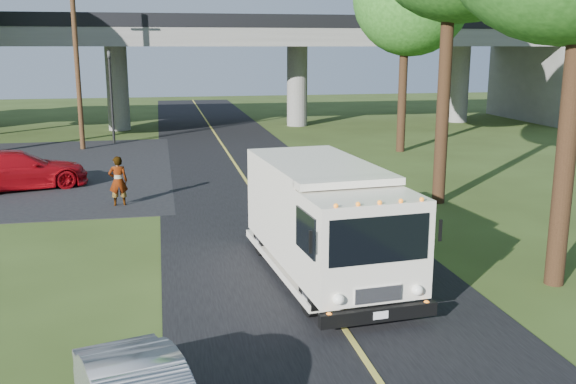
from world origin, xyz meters
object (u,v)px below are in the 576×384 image
object	(u,v)px
red_sedan	(17,170)
utility_pole	(77,62)
traffic_signal	(111,87)
pedestrian	(118,181)
step_van	(325,218)

from	to	relation	value
red_sedan	utility_pole	bearing A→B (deg)	-25.37
utility_pole	traffic_signal	bearing A→B (deg)	53.13
utility_pole	pedestrian	distance (m)	14.03
traffic_signal	red_sedan	xyz separation A→B (m)	(-2.88, -11.77, -2.44)
traffic_signal	utility_pole	xyz separation A→B (m)	(-1.50, -2.00, 1.40)
traffic_signal	step_van	world-z (taller)	traffic_signal
traffic_signal	red_sedan	distance (m)	12.36
red_sedan	pedestrian	bearing A→B (deg)	-148.53
utility_pole	step_van	xyz separation A→B (m)	(7.83, -21.53, -3.12)
traffic_signal	red_sedan	bearing A→B (deg)	-103.73
pedestrian	traffic_signal	bearing A→B (deg)	-90.74
traffic_signal	step_van	xyz separation A→B (m)	(6.33, -23.53, -1.72)
pedestrian	utility_pole	bearing A→B (deg)	-83.76
step_van	red_sedan	size ratio (longest dim) A/B	1.28
step_van	pedestrian	world-z (taller)	step_van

